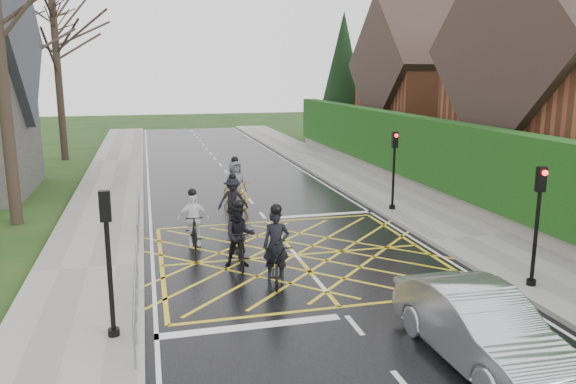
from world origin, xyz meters
name	(u,v)px	position (x,y,z in m)	size (l,w,h in m)	color
ground	(296,255)	(0.00, 0.00, 0.00)	(120.00, 120.00, 0.00)	black
road	(296,255)	(0.00, 0.00, 0.01)	(9.00, 80.00, 0.01)	black
sidewalk_right	(471,239)	(6.00, 0.00, 0.07)	(3.00, 80.00, 0.15)	gray
sidewalk_left	(88,270)	(-6.00, 0.00, 0.07)	(3.00, 80.00, 0.15)	gray
stone_wall	(431,191)	(7.75, 6.00, 0.35)	(0.50, 38.00, 0.70)	slate
hedge	(433,152)	(7.75, 6.00, 2.10)	(0.90, 38.00, 2.80)	#113E10
house_far	(442,89)	(14.75, 18.00, 4.36)	(9.80, 8.80, 10.30)	brown
conifer	(343,78)	(10.75, 26.00, 4.99)	(4.60, 4.60, 10.00)	black
tree_mid	(12,3)	(-10.00, 14.00, 8.63)	(10.08, 10.08, 12.48)	black
tree_far	(55,43)	(-9.30, 22.00, 7.19)	(8.40, 8.40, 10.40)	black
railing_south	(135,287)	(-4.65, -3.50, 0.78)	(0.05, 5.04, 1.03)	slate
railing_north	(138,209)	(-4.65, 4.00, 0.79)	(0.05, 6.04, 1.03)	slate
traffic_light_ne	(394,171)	(5.10, 4.20, 1.66)	(0.24, 0.31, 3.21)	black
traffic_light_se	(537,228)	(5.10, -4.20, 1.66)	(0.24, 0.31, 3.21)	black
traffic_light_sw	(109,266)	(-5.10, -4.50, 1.66)	(0.24, 0.31, 3.21)	black
cyclist_rear	(277,256)	(-1.04, -1.93, 0.68)	(1.22, 2.28, 2.11)	black
cyclist_back	(240,242)	(-1.80, -0.58, 0.75)	(0.93, 2.01, 1.97)	black
cyclist_mid	(233,205)	(-1.27, 4.11, 0.69)	(1.13, 1.95, 1.88)	black
cyclist_front	(193,225)	(-2.92, 1.70, 0.69)	(1.02, 1.88, 1.88)	black
cyclist_lead	(235,189)	(-0.77, 6.76, 0.73)	(1.39, 2.28, 2.09)	#B28515
car	(480,327)	(1.73, -7.10, 0.73)	(1.54, 4.42, 1.46)	#AFB1B7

